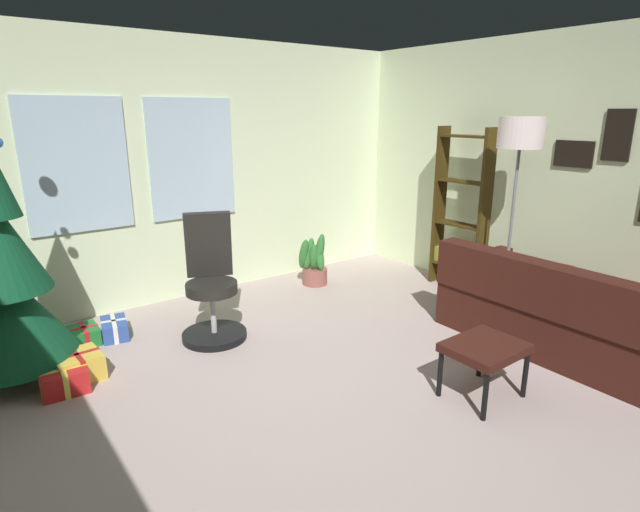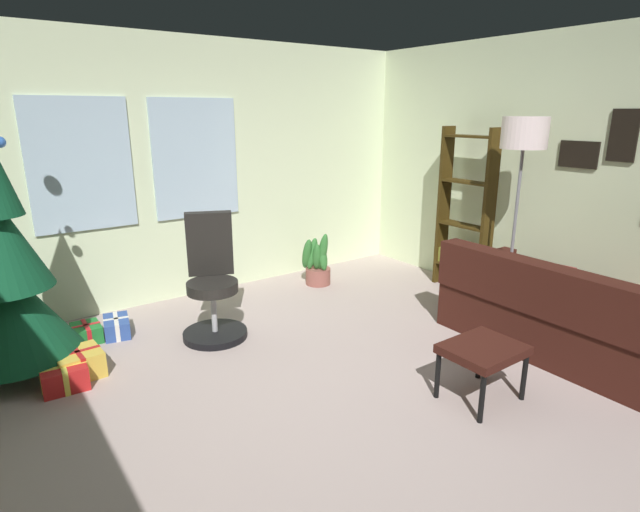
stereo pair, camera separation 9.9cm
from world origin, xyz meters
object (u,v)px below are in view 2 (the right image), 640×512
(gift_box_blue, at_px, (117,327))
(office_chair, at_px, (213,289))
(couch, at_px, (589,319))
(gift_box_green, at_px, (87,333))
(potted_plant, at_px, (317,265))
(floor_lamp, at_px, (523,145))
(holiday_tree, at_px, (3,274))
(gift_box_red, at_px, (65,378))
(bookshelf, at_px, (464,221))
(footstool, at_px, (483,353))
(gift_box_gold, at_px, (79,364))

(gift_box_blue, bearing_deg, office_chair, -35.87)
(couch, relative_size, gift_box_green, 6.88)
(potted_plant, bearing_deg, floor_lamp, -61.80)
(gift_box_blue, distance_m, floor_lamp, 3.98)
(office_chair, bearing_deg, holiday_tree, 171.75)
(gift_box_red, height_order, gift_box_blue, gift_box_red)
(gift_box_red, bearing_deg, bookshelf, -3.59)
(potted_plant, bearing_deg, couch, -72.26)
(footstool, distance_m, gift_box_red, 2.96)
(holiday_tree, relative_size, gift_box_gold, 7.15)
(couch, xyz_separation_m, office_chair, (-2.38, 2.10, 0.15))
(holiday_tree, height_order, office_chair, holiday_tree)
(holiday_tree, xyz_separation_m, gift_box_red, (0.24, -0.43, -0.72))
(bookshelf, bearing_deg, potted_plant, 140.07)
(gift_box_blue, bearing_deg, footstool, -55.53)
(gift_box_blue, height_order, bookshelf, bookshelf)
(gift_box_green, bearing_deg, potted_plant, 0.62)
(office_chair, bearing_deg, couch, -41.44)
(floor_lamp, bearing_deg, gift_box_gold, 162.10)
(floor_lamp, bearing_deg, potted_plant, 118.20)
(gift_box_green, distance_m, floor_lamp, 4.20)
(couch, relative_size, potted_plant, 3.20)
(couch, bearing_deg, gift_box_green, 141.65)
(couch, bearing_deg, bookshelf, 76.81)
(gift_box_red, relative_size, gift_box_gold, 0.95)
(holiday_tree, height_order, gift_box_red, holiday_tree)
(gift_box_gold, distance_m, office_chair, 1.19)
(holiday_tree, distance_m, office_chair, 1.56)
(gift_box_green, relative_size, floor_lamp, 0.15)
(couch, height_order, footstool, couch)
(bookshelf, relative_size, floor_lamp, 0.94)
(couch, bearing_deg, gift_box_red, 152.64)
(gift_box_gold, relative_size, gift_box_blue, 0.88)
(couch, xyz_separation_m, floor_lamp, (0.12, 0.85, 1.35))
(gift_box_green, xyz_separation_m, floor_lamp, (3.46, -1.79, 1.56))
(office_chair, bearing_deg, footstool, -62.91)
(floor_lamp, bearing_deg, couch, -98.10)
(footstool, xyz_separation_m, floor_lamp, (1.45, 0.80, 1.29))
(couch, bearing_deg, footstool, 177.64)
(couch, height_order, office_chair, office_chair)
(footstool, distance_m, office_chair, 2.30)
(gift_box_green, bearing_deg, bookshelf, -15.16)
(gift_box_gold, bearing_deg, bookshelf, -5.76)
(footstool, xyz_separation_m, potted_plant, (0.48, 2.61, -0.11))
(gift_box_blue, bearing_deg, gift_box_gold, -125.92)
(footstool, distance_m, gift_box_gold, 2.95)
(potted_plant, bearing_deg, bookshelf, -39.93)
(gift_box_green, xyz_separation_m, bookshelf, (3.72, -1.01, 0.70))
(gift_box_red, xyz_separation_m, floor_lamp, (3.77, -1.03, 1.55))
(gift_box_red, bearing_deg, footstool, -38.39)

